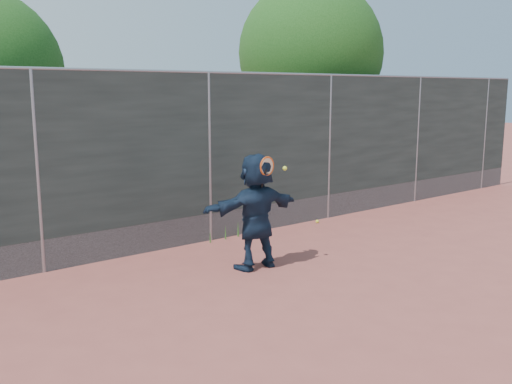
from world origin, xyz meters
TOP-DOWN VIEW (x-y plane):
  - ground at (0.00, 0.00)m, footprint 80.00×80.00m
  - player at (-0.34, 1.72)m, footprint 1.67×0.62m
  - ball_ground at (2.48, 3.27)m, footprint 0.07×0.07m
  - fence at (-0.00, 3.50)m, footprint 20.00×0.06m
  - swing_action at (-0.26, 1.52)m, footprint 0.53×0.13m
  - tree_right at (4.68, 5.75)m, footprint 3.78×3.60m
  - weed_clump at (0.29, 3.38)m, footprint 0.68×0.07m

SIDE VIEW (x-z plane):
  - ground at x=0.00m, z-range 0.00..0.00m
  - ball_ground at x=2.48m, z-range 0.00..0.07m
  - weed_clump at x=0.29m, z-range -0.02..0.28m
  - player at x=-0.34m, z-range 0.00..1.77m
  - swing_action at x=-0.26m, z-range 1.31..1.82m
  - fence at x=0.00m, z-range 0.07..3.09m
  - tree_right at x=4.68m, z-range 0.80..6.19m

